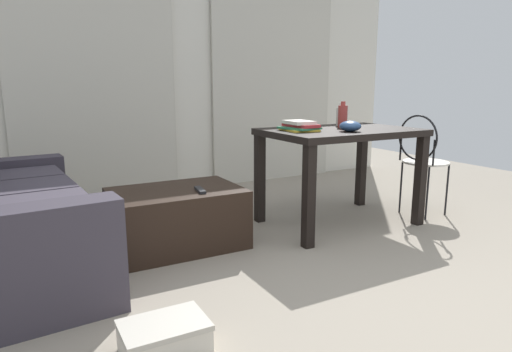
{
  "coord_description": "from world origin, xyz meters",
  "views": [
    {
      "loc": [
        -1.69,
        -1.26,
        1.09
      ],
      "look_at": [
        -0.11,
        1.62,
        0.42
      ],
      "focal_mm": 30.93,
      "sensor_mm": 36.0,
      "label": 1
    }
  ],
  "objects_px": {
    "tv_remote_primary": "(200,190)",
    "book_stack": "(300,126)",
    "bottle_near": "(340,116)",
    "bottle_far": "(343,116)",
    "couch": "(7,223)",
    "coffee_table": "(177,218)",
    "shoebox": "(164,338)",
    "wire_chair": "(422,153)",
    "craft_table": "(340,143)",
    "bowl": "(350,126)"
  },
  "relations": [
    {
      "from": "shoebox",
      "to": "tv_remote_primary",
      "type": "bearing_deg",
      "value": 60.91
    },
    {
      "from": "bottle_far",
      "to": "shoebox",
      "type": "relative_size",
      "value": 0.59
    },
    {
      "from": "wire_chair",
      "to": "tv_remote_primary",
      "type": "relative_size",
      "value": 4.87
    },
    {
      "from": "couch",
      "to": "book_stack",
      "type": "xyz_separation_m",
      "value": [
        1.96,
        -0.12,
        0.49
      ]
    },
    {
      "from": "couch",
      "to": "shoebox",
      "type": "bearing_deg",
      "value": -65.6
    },
    {
      "from": "couch",
      "to": "tv_remote_primary",
      "type": "distance_m",
      "value": 1.16
    },
    {
      "from": "wire_chair",
      "to": "bowl",
      "type": "xyz_separation_m",
      "value": [
        -0.81,
        -0.03,
        0.27
      ]
    },
    {
      "from": "coffee_table",
      "to": "bowl",
      "type": "xyz_separation_m",
      "value": [
        1.25,
        -0.3,
        0.6
      ]
    },
    {
      "from": "bottle_far",
      "to": "craft_table",
      "type": "bearing_deg",
      "value": -133.33
    },
    {
      "from": "bottle_far",
      "to": "couch",
      "type": "bearing_deg",
      "value": 178.58
    },
    {
      "from": "craft_table",
      "to": "bowl",
      "type": "bearing_deg",
      "value": -110.23
    },
    {
      "from": "couch",
      "to": "tv_remote_primary",
      "type": "height_order",
      "value": "couch"
    },
    {
      "from": "bottle_near",
      "to": "book_stack",
      "type": "bearing_deg",
      "value": -160.6
    },
    {
      "from": "tv_remote_primary",
      "to": "book_stack",
      "type": "bearing_deg",
      "value": 12.28
    },
    {
      "from": "couch",
      "to": "bottle_near",
      "type": "relative_size",
      "value": 9.44
    },
    {
      "from": "bottle_near",
      "to": "bottle_far",
      "type": "height_order",
      "value": "bottle_far"
    },
    {
      "from": "wire_chair",
      "to": "shoebox",
      "type": "height_order",
      "value": "wire_chair"
    },
    {
      "from": "coffee_table",
      "to": "wire_chair",
      "type": "height_order",
      "value": "wire_chair"
    },
    {
      "from": "bottle_far",
      "to": "bowl",
      "type": "xyz_separation_m",
      "value": [
        -0.16,
        -0.29,
        -0.05
      ]
    },
    {
      "from": "bowl",
      "to": "tv_remote_primary",
      "type": "bearing_deg",
      "value": 171.46
    },
    {
      "from": "coffee_table",
      "to": "wire_chair",
      "type": "relative_size",
      "value": 1.0
    },
    {
      "from": "coffee_table",
      "to": "bottle_far",
      "type": "xyz_separation_m",
      "value": [
        1.41,
        -0.01,
        0.65
      ]
    },
    {
      "from": "coffee_table",
      "to": "tv_remote_primary",
      "type": "bearing_deg",
      "value": -46.06
    },
    {
      "from": "wire_chair",
      "to": "bottle_near",
      "type": "height_order",
      "value": "bottle_near"
    },
    {
      "from": "book_stack",
      "to": "craft_table",
      "type": "bearing_deg",
      "value": -6.29
    },
    {
      "from": "coffee_table",
      "to": "book_stack",
      "type": "xyz_separation_m",
      "value": [
        0.95,
        -0.07,
        0.59
      ]
    },
    {
      "from": "book_stack",
      "to": "tv_remote_primary",
      "type": "bearing_deg",
      "value": -176.1
    },
    {
      "from": "couch",
      "to": "shoebox",
      "type": "distance_m",
      "value": 1.37
    },
    {
      "from": "book_stack",
      "to": "tv_remote_primary",
      "type": "relative_size",
      "value": 1.75
    },
    {
      "from": "couch",
      "to": "bowl",
      "type": "distance_m",
      "value": 2.34
    },
    {
      "from": "coffee_table",
      "to": "book_stack",
      "type": "height_order",
      "value": "book_stack"
    },
    {
      "from": "coffee_table",
      "to": "bottle_far",
      "type": "height_order",
      "value": "bottle_far"
    },
    {
      "from": "couch",
      "to": "bottle_far",
      "type": "distance_m",
      "value": 2.49
    },
    {
      "from": "craft_table",
      "to": "bottle_far",
      "type": "bearing_deg",
      "value": 46.67
    },
    {
      "from": "couch",
      "to": "bottle_far",
      "type": "xyz_separation_m",
      "value": [
        2.42,
        -0.06,
        0.54
      ]
    },
    {
      "from": "wire_chair",
      "to": "tv_remote_primary",
      "type": "bearing_deg",
      "value": 175.83
    },
    {
      "from": "bowl",
      "to": "wire_chair",
      "type": "bearing_deg",
      "value": 1.95
    },
    {
      "from": "book_stack",
      "to": "bottle_far",
      "type": "bearing_deg",
      "value": 7.65
    },
    {
      "from": "bottle_near",
      "to": "bowl",
      "type": "distance_m",
      "value": 0.49
    },
    {
      "from": "coffee_table",
      "to": "shoebox",
      "type": "xyz_separation_m",
      "value": [
        -0.46,
        -1.17,
        -0.13
      ]
    },
    {
      "from": "coffee_table",
      "to": "bowl",
      "type": "relative_size",
      "value": 5.41
    },
    {
      "from": "coffee_table",
      "to": "shoebox",
      "type": "bearing_deg",
      "value": -111.36
    },
    {
      "from": "bottle_far",
      "to": "shoebox",
      "type": "xyz_separation_m",
      "value": [
        -1.87,
        -1.16,
        -0.78
      ]
    },
    {
      "from": "couch",
      "to": "book_stack",
      "type": "height_order",
      "value": "book_stack"
    },
    {
      "from": "bottle_near",
      "to": "shoebox",
      "type": "xyz_separation_m",
      "value": [
        -1.95,
        -1.29,
        -0.77
      ]
    },
    {
      "from": "bottle_near",
      "to": "book_stack",
      "type": "distance_m",
      "value": 0.58
    },
    {
      "from": "bowl",
      "to": "coffee_table",
      "type": "bearing_deg",
      "value": 166.62
    },
    {
      "from": "book_stack",
      "to": "shoebox",
      "type": "relative_size",
      "value": 0.88
    },
    {
      "from": "shoebox",
      "to": "craft_table",
      "type": "bearing_deg",
      "value": 30.93
    },
    {
      "from": "tv_remote_primary",
      "to": "bottle_far",
      "type": "bearing_deg",
      "value": 13.62
    }
  ]
}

